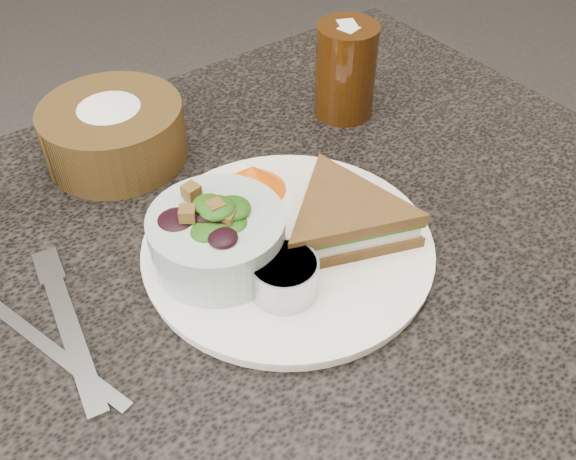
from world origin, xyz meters
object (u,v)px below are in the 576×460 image
(bread_basket, at_px, (112,124))
(cola_glass, at_px, (346,66))
(sandwich, at_px, (344,218))
(salad_bowl, at_px, (217,230))
(dinner_plate, at_px, (288,248))
(dressing_ramekin, at_px, (284,277))
(dining_table, at_px, (248,455))

(bread_basket, height_order, cola_glass, cola_glass)
(sandwich, height_order, salad_bowl, salad_bowl)
(dinner_plate, bearing_deg, dressing_ramekin, -129.33)
(sandwich, relative_size, bread_basket, 1.00)
(dinner_plate, bearing_deg, dining_table, 163.72)
(dining_table, relative_size, cola_glass, 7.83)
(sandwich, relative_size, cola_glass, 1.25)
(dressing_ramekin, relative_size, bread_basket, 0.39)
(salad_bowl, bearing_deg, bread_basket, 90.32)
(dinner_plate, relative_size, cola_glass, 2.20)
(dining_table, relative_size, bread_basket, 6.25)
(sandwich, bearing_deg, salad_bowl, 179.14)
(bread_basket, distance_m, cola_glass, 0.28)
(sandwich, distance_m, dressing_ramekin, 0.09)
(salad_bowl, bearing_deg, dining_table, -32.85)
(dinner_plate, bearing_deg, cola_glass, 38.18)
(bread_basket, bearing_deg, dining_table, -87.46)
(salad_bowl, bearing_deg, dressing_ramekin, -69.78)
(bread_basket, relative_size, cola_glass, 1.25)
(dinner_plate, distance_m, sandwich, 0.06)
(salad_bowl, xyz_separation_m, bread_basket, (-0.00, 0.22, -0.00))
(cola_glass, bearing_deg, dining_table, -150.90)
(salad_bowl, bearing_deg, dinner_plate, -18.80)
(dinner_plate, bearing_deg, salad_bowl, 161.20)
(salad_bowl, bearing_deg, cola_glass, 27.35)
(dinner_plate, relative_size, bread_basket, 1.76)
(cola_glass, bearing_deg, dinner_plate, -141.82)
(dining_table, relative_size, sandwich, 6.28)
(dining_table, relative_size, dressing_ramekin, 16.22)
(dining_table, xyz_separation_m, sandwich, (0.11, -0.04, 0.41))
(dining_table, xyz_separation_m, salad_bowl, (-0.01, 0.01, 0.42))
(sandwich, bearing_deg, dining_table, -179.75)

